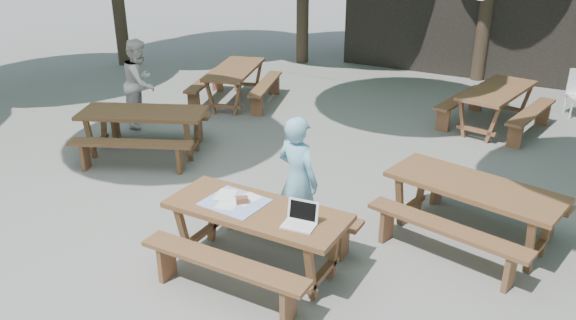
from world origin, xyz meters
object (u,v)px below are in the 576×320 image
(picnic_table_nw, at_px, (144,132))
(second_person, at_px, (140,83))
(main_picnic_table, at_px, (257,237))
(woman, at_px, (298,180))

(picnic_table_nw, xyz_separation_m, second_person, (-1.04, 1.09, 0.42))
(picnic_table_nw, bearing_deg, main_picnic_table, -53.69)
(main_picnic_table, bearing_deg, second_person, 145.77)
(picnic_table_nw, distance_m, woman, 3.63)
(main_picnic_table, height_order, second_person, second_person)
(woman, relative_size, second_person, 0.97)
(main_picnic_table, distance_m, picnic_table_nw, 3.83)
(woman, bearing_deg, main_picnic_table, 97.96)
(main_picnic_table, height_order, woman, woman)
(main_picnic_table, bearing_deg, woman, 83.26)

